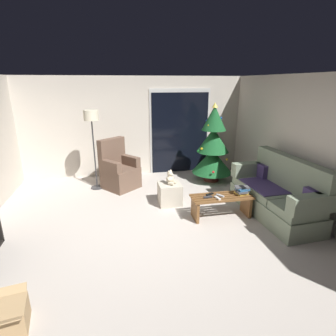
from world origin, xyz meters
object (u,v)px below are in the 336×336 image
(christmas_tree, at_px, (213,147))
(armchair, at_px, (119,171))
(remote_silver, at_px, (220,196))
(floor_lamp, at_px, (92,123))
(remote_white, at_px, (218,198))
(couch, at_px, (277,195))
(coffee_table, at_px, (221,203))
(ottoman, at_px, (170,194))
(cardboard_box_open_near_shelf, at_px, (3,319))
(book_stack, at_px, (242,190))
(remote_graphite, at_px, (208,197))
(remote_black, at_px, (210,194))
(cell_phone, at_px, (243,187))
(teddy_bear_cream, at_px, (170,178))

(christmas_tree, distance_m, armchair, 2.30)
(remote_silver, distance_m, floor_lamp, 3.13)
(remote_silver, bearing_deg, armchair, 99.42)
(remote_silver, relative_size, remote_white, 1.00)
(christmas_tree, bearing_deg, remote_silver, -106.01)
(couch, bearing_deg, coffee_table, 173.36)
(couch, bearing_deg, floor_lamp, 148.75)
(ottoman, relative_size, cardboard_box_open_near_shelf, 0.76)
(couch, distance_m, book_stack, 0.66)
(remote_graphite, bearing_deg, remote_black, -39.02)
(coffee_table, bearing_deg, cell_phone, -1.36)
(ottoman, bearing_deg, cardboard_box_open_near_shelf, -131.00)
(armchair, bearing_deg, remote_silver, -46.68)
(teddy_bear_cream, bearing_deg, remote_graphite, -54.56)
(book_stack, xyz_separation_m, teddy_bear_cream, (-1.17, 0.71, 0.07))
(coffee_table, relative_size, book_stack, 4.10)
(coffee_table, bearing_deg, remote_graphite, -176.46)
(remote_silver, relative_size, floor_lamp, 0.09)
(coffee_table, distance_m, remote_silver, 0.15)
(remote_graphite, distance_m, cardboard_box_open_near_shelf, 3.27)
(remote_graphite, xyz_separation_m, ottoman, (-0.53, 0.74, -0.21))
(remote_black, bearing_deg, ottoman, 18.23)
(book_stack, xyz_separation_m, cardboard_box_open_near_shelf, (-3.38, -1.81, -0.35))
(remote_black, bearing_deg, coffee_table, -140.80)
(remote_black, distance_m, remote_white, 0.20)
(book_stack, bearing_deg, teddy_bear_cream, 148.74)
(remote_graphite, relative_size, christmas_tree, 0.08)
(couch, distance_m, christmas_tree, 2.07)
(christmas_tree, xyz_separation_m, teddy_bear_cream, (-1.28, -1.11, -0.30))
(couch, xyz_separation_m, remote_silver, (-1.06, 0.12, 0.02))
(floor_lamp, xyz_separation_m, teddy_bear_cream, (1.49, -1.17, -0.96))
(remote_white, relative_size, armchair, 0.14)
(book_stack, bearing_deg, coffee_table, -178.67)
(coffee_table, bearing_deg, cardboard_box_open_near_shelf, -149.02)
(cardboard_box_open_near_shelf, bearing_deg, remote_black, 34.02)
(couch, relative_size, cardboard_box_open_near_shelf, 3.43)
(floor_lamp, height_order, cardboard_box_open_near_shelf, floor_lamp)
(remote_graphite, distance_m, book_stack, 0.65)
(couch, height_order, remote_black, couch)
(coffee_table, xyz_separation_m, remote_silver, (-0.04, -0.00, 0.15))
(book_stack, height_order, cell_phone, cell_phone)
(remote_black, xyz_separation_m, remote_white, (0.08, -0.18, 0.00))
(remote_black, distance_m, cardboard_box_open_near_shelf, 3.39)
(armchair, bearing_deg, coffee_table, -46.05)
(remote_white, bearing_deg, armchair, 118.54)
(remote_silver, xyz_separation_m, remote_graphite, (-0.23, -0.01, 0.00))
(remote_silver, relative_size, cardboard_box_open_near_shelf, 0.27)
(cell_phone, height_order, armchair, armchair)
(christmas_tree, height_order, ottoman, christmas_tree)
(remote_silver, distance_m, armchair, 2.52)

